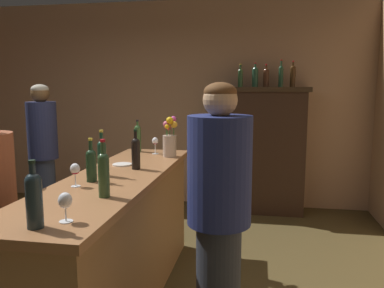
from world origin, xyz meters
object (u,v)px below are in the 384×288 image
(bar_counter, at_px, (117,241))
(bartender, at_px, (219,214))
(wine_glass_mid, at_px, (75,170))
(display_cabinet, at_px, (265,148))
(cheese_plate, at_px, (122,164))
(wine_bottle_rose, at_px, (91,163))
(display_bottle_left, at_px, (240,77))
(wine_bottle_pinot, at_px, (102,156))
(wine_bottle_riesling, at_px, (34,197))
(wine_bottle_malbec, at_px, (138,137))
(display_bottle_midright, at_px, (281,75))
(wine_bottle_chardonnay, at_px, (136,152))
(wine_bottle_merlot, at_px, (104,172))
(wine_glass_front, at_px, (65,202))
(display_bottle_right, at_px, (293,75))
(wine_glass_rear, at_px, (155,142))
(display_bottle_center, at_px, (266,77))
(display_bottle_midleft, at_px, (255,76))
(patron_tall, at_px, (43,152))
(flower_arrangement, at_px, (170,140))

(bar_counter, xyz_separation_m, bartender, (0.82, -0.47, 0.41))
(wine_glass_mid, bearing_deg, display_cabinet, 66.29)
(cheese_plate, bearing_deg, wine_bottle_rose, -90.77)
(display_cabinet, bearing_deg, display_bottle_left, 180.00)
(display_cabinet, xyz_separation_m, wine_bottle_pinot, (-1.20, -2.51, 0.29))
(wine_bottle_riesling, bearing_deg, wine_bottle_malbec, 95.29)
(bartender, bearing_deg, wine_bottle_riesling, 50.78)
(bar_counter, bearing_deg, wine_bottle_pinot, -174.92)
(wine_bottle_pinot, distance_m, wine_bottle_rose, 0.18)
(bar_counter, relative_size, display_bottle_midright, 7.14)
(wine_bottle_chardonnay, relative_size, bartender, 0.19)
(wine_bottle_merlot, bearing_deg, wine_glass_front, -91.72)
(display_bottle_right, bearing_deg, bartender, -101.56)
(wine_glass_rear, height_order, display_bottle_midright, display_bottle_midright)
(display_bottle_center, distance_m, display_bottle_midright, 0.19)
(wine_glass_rear, relative_size, display_bottle_midright, 0.47)
(wine_bottle_malbec, height_order, wine_glass_rear, wine_bottle_malbec)
(cheese_plate, relative_size, bartender, 0.09)
(wine_glass_front, height_order, cheese_plate, wine_glass_front)
(wine_bottle_rose, relative_size, wine_glass_front, 2.06)
(display_bottle_midright, distance_m, display_bottle_right, 0.15)
(bar_counter, distance_m, display_bottle_center, 3.02)
(wine_bottle_riesling, relative_size, display_bottle_midright, 0.93)
(display_bottle_midleft, xyz_separation_m, display_bottle_midright, (0.32, 0.00, 0.01))
(wine_bottle_riesling, distance_m, display_bottle_left, 3.71)
(display_cabinet, relative_size, cheese_plate, 10.42)
(wine_bottle_riesling, height_order, display_bottle_left, display_bottle_left)
(bar_counter, relative_size, patron_tall, 1.46)
(display_cabinet, bearing_deg, wine_bottle_merlot, -107.65)
(wine_bottle_riesling, relative_size, wine_glass_mid, 2.06)
(display_cabinet, distance_m, wine_bottle_merlot, 3.20)
(wine_glass_front, height_order, display_bottle_left, display_bottle_left)
(wine_glass_front, height_order, flower_arrangement, flower_arrangement)
(wine_bottle_chardonnay, distance_m, wine_glass_front, 1.23)
(bar_counter, distance_m, display_bottle_right, 3.16)
(cheese_plate, bearing_deg, wine_bottle_pinot, -91.03)
(wine_bottle_pinot, distance_m, display_bottle_center, 2.85)
(cheese_plate, xyz_separation_m, bartender, (0.90, -0.85, -0.10))
(wine_bottle_pinot, bearing_deg, bar_counter, 5.08)
(wine_bottle_riesling, relative_size, bartender, 0.19)
(display_bottle_midleft, bearing_deg, wine_glass_front, -103.34)
(display_bottle_left, bearing_deg, wine_bottle_riesling, -101.63)
(wine_bottle_chardonnay, distance_m, cheese_plate, 0.25)
(wine_bottle_malbec, xyz_separation_m, flower_arrangement, (0.38, -0.23, 0.01))
(display_bottle_center, relative_size, bartender, 0.17)
(display_bottle_center, xyz_separation_m, display_bottle_right, (0.33, -0.00, 0.02))
(wine_bottle_pinot, bearing_deg, display_bottle_left, 71.14)
(display_bottle_center, distance_m, patron_tall, 2.85)
(display_bottle_center, bearing_deg, display_cabinet, -0.00)
(wine_bottle_merlot, height_order, display_bottle_midright, display_bottle_midright)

